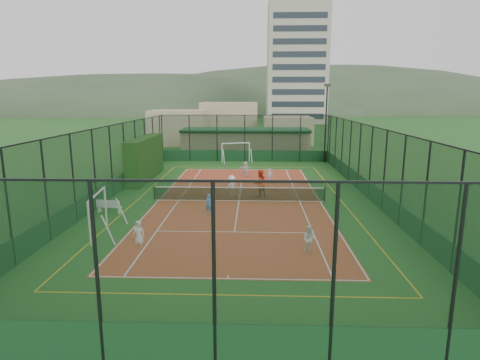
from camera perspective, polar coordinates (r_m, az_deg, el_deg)
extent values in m
plane|color=#2A591E|center=(27.31, -0.16, -2.99)|extent=(300.00, 300.00, 0.00)
cube|color=#A13723|center=(27.30, -0.16, -2.98)|extent=(11.17, 23.97, 0.01)
cube|color=beige|center=(109.23, 8.05, 15.94)|extent=(15.00, 12.00, 30.00)
cube|color=black|center=(35.26, -13.34, 3.02)|extent=(1.22, 8.13, 3.56)
imported|color=white|center=(19.96, -14.22, -7.24)|extent=(0.60, 0.41, 1.16)
imported|color=#4B83D6|center=(24.29, -4.45, -3.39)|extent=(0.50, 0.39, 1.23)
imported|color=white|center=(18.49, 9.86, -8.36)|extent=(0.71, 0.59, 1.31)
imported|color=silver|center=(28.31, -1.19, -0.85)|extent=(1.13, 1.01, 1.52)
imported|color=white|center=(32.91, 4.25, 0.62)|extent=(0.76, 0.55, 1.19)
imported|color=silver|center=(35.41, 0.79, 1.58)|extent=(1.31, 0.74, 1.34)
imported|color=red|center=(28.23, 2.85, -0.47)|extent=(1.18, 1.11, 1.93)
sphere|color=#CCE033|center=(28.52, -4.09, -2.29)|extent=(0.07, 0.07, 0.07)
sphere|color=#CCE033|center=(28.39, -5.54, -2.38)|extent=(0.07, 0.07, 0.07)
sphere|color=#CCE033|center=(28.56, -1.87, -2.24)|extent=(0.07, 0.07, 0.07)
sphere|color=#CCE033|center=(29.10, 3.63, -2.00)|extent=(0.07, 0.07, 0.07)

